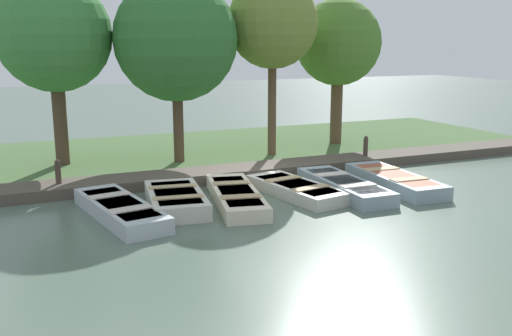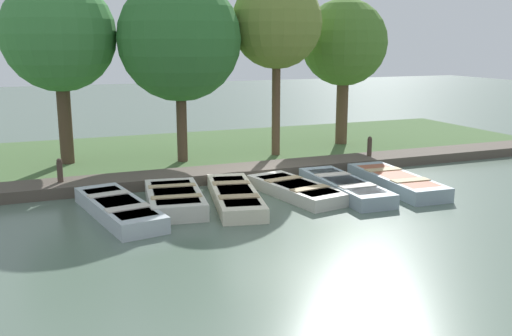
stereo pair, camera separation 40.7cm
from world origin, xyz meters
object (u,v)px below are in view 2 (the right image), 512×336
object	(u,v)px
rowboat_0	(118,208)
mooring_post_near	(60,176)
rowboat_2	(235,196)
rowboat_3	(296,189)
park_tree_right	(344,44)
rowboat_1	(174,199)
park_tree_left	(179,40)
park_tree_far_left	(59,36)
rowboat_5	(396,181)
rowboat_4	(344,186)
mooring_post_far	(369,151)
park_tree_center	(277,24)

from	to	relation	value
rowboat_0	mooring_post_near	size ratio (longest dim) A/B	3.94
rowboat_2	rowboat_3	bearing A→B (deg)	103.44
rowboat_0	park_tree_right	bearing A→B (deg)	112.43
rowboat_2	rowboat_1	bearing A→B (deg)	-86.18
park_tree_left	park_tree_right	distance (m)	6.24
park_tree_left	park_tree_far_left	bearing A→B (deg)	-106.83
rowboat_5	mooring_post_near	xyz separation A→B (m)	(-2.75, -8.17, 0.27)
rowboat_5	park_tree_right	size ratio (longest dim) A/B	0.65
rowboat_2	rowboat_4	world-z (taller)	rowboat_4
rowboat_5	park_tree_far_left	world-z (taller)	park_tree_far_left
rowboat_0	park_tree_far_left	bearing A→B (deg)	176.59
rowboat_2	park_tree_right	size ratio (longest dim) A/B	0.68
rowboat_4	park_tree_right	distance (m)	7.49
rowboat_2	park_tree_right	xyz separation A→B (m)	(-5.57, 6.11, 3.52)
rowboat_1	mooring_post_near	distance (m)	3.32
rowboat_5	mooring_post_far	bearing A→B (deg)	163.98
mooring_post_far	park_tree_center	distance (m)	4.91
rowboat_2	park_tree_right	bearing A→B (deg)	144.01
rowboat_4	mooring_post_near	size ratio (longest dim) A/B	3.83
rowboat_2	mooring_post_near	bearing A→B (deg)	-111.86
rowboat_4	park_tree_center	world-z (taller)	park_tree_center
park_tree_far_left	park_tree_center	distance (m)	6.55
rowboat_4	rowboat_3	bearing A→B (deg)	-99.62
rowboat_2	rowboat_4	distance (m)	2.88
rowboat_0	rowboat_5	size ratio (longest dim) A/B	1.04
rowboat_4	park_tree_right	size ratio (longest dim) A/B	0.65
rowboat_0	mooring_post_far	world-z (taller)	mooring_post_far
park_tree_center	park_tree_left	bearing A→B (deg)	-92.12
rowboat_0	park_tree_far_left	size ratio (longest dim) A/B	0.63
rowboat_2	mooring_post_far	xyz separation A→B (m)	(-2.51, 5.34, 0.28)
rowboat_1	rowboat_4	size ratio (longest dim) A/B	0.82
rowboat_4	park_tree_left	xyz separation A→B (m)	(-4.83, -2.93, 3.64)
park_tree_center	park_tree_right	size ratio (longest dim) A/B	1.10
rowboat_5	park_tree_right	world-z (taller)	park_tree_right
park_tree_far_left	park_tree_left	xyz separation A→B (m)	(1.01, 3.34, -0.11)
rowboat_2	mooring_post_far	bearing A→B (deg)	126.83
rowboat_3	park_tree_right	world-z (taller)	park_tree_right
rowboat_0	mooring_post_near	bearing A→B (deg)	-167.86
park_tree_center	park_tree_right	distance (m)	3.30
rowboat_2	park_tree_left	distance (m)	5.89
rowboat_4	park_tree_far_left	size ratio (longest dim) A/B	0.61
rowboat_2	park_tree_center	world-z (taller)	park_tree_center
rowboat_2	mooring_post_near	distance (m)	4.55
rowboat_5	rowboat_2	bearing A→B (deg)	-90.22
mooring_post_near	park_tree_left	distance (m)	5.45
park_tree_center	park_tree_right	bearing A→B (deg)	108.93
rowboat_1	mooring_post_far	xyz separation A→B (m)	(-2.31, 6.76, 0.26)
rowboat_3	park_tree_left	distance (m)	6.10
rowboat_4	mooring_post_far	xyz separation A→B (m)	(-2.71, 2.47, 0.27)
park_tree_center	mooring_post_far	bearing A→B (deg)	48.79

